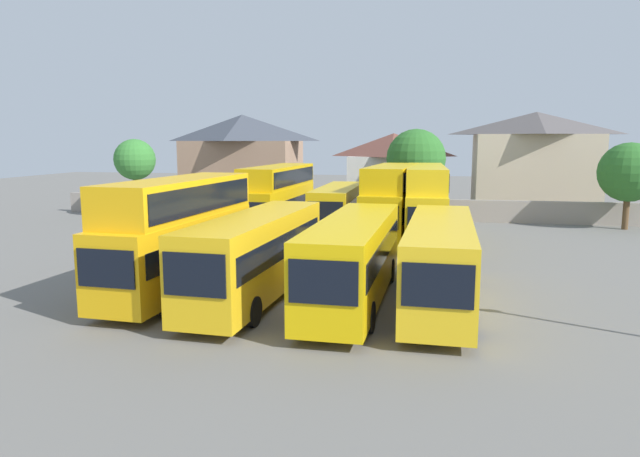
# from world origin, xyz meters

# --- Properties ---
(ground) EXTENTS (140.00, 140.00, 0.00)m
(ground) POSITION_xyz_m (0.00, 18.00, 0.00)
(ground) COLOR slate
(depot_boundary_wall) EXTENTS (56.00, 0.50, 1.80)m
(depot_boundary_wall) POSITION_xyz_m (0.00, 25.23, 0.90)
(depot_boundary_wall) COLOR gray
(depot_boundary_wall) RESTS_ON ground
(bus_1) EXTENTS (3.12, 10.44, 4.96)m
(bus_1) POSITION_xyz_m (-5.60, 0.03, 2.79)
(bus_1) COLOR #F2AF11
(bus_1) RESTS_ON ground
(bus_2) EXTENTS (3.09, 11.56, 3.53)m
(bus_2) POSITION_xyz_m (-2.03, -0.25, 2.01)
(bus_2) COLOR yellow
(bus_2) RESTS_ON ground
(bus_3) EXTENTS (2.82, 11.93, 3.44)m
(bus_3) POSITION_xyz_m (1.99, -0.00, 1.97)
(bus_3) COLOR yellow
(bus_3) RESTS_ON ground
(bus_4) EXTENTS (2.80, 11.80, 3.39)m
(bus_4) POSITION_xyz_m (5.43, 0.31, 1.94)
(bus_4) COLOR yellow
(bus_4) RESTS_ON ground
(bus_5) EXTENTS (2.86, 10.78, 4.87)m
(bus_5) POSITION_xyz_m (-5.28, 15.02, 2.75)
(bus_5) COLOR #E6AF0B
(bus_5) RESTS_ON ground
(bus_6) EXTENTS (2.53, 10.16, 3.51)m
(bus_6) POSITION_xyz_m (-1.12, 15.36, 2.00)
(bus_6) COLOR yellow
(bus_6) RESTS_ON ground
(bus_7) EXTENTS (3.27, 10.52, 4.96)m
(bus_7) POSITION_xyz_m (2.47, 14.92, 2.79)
(bus_7) COLOR yellow
(bus_7) RESTS_ON ground
(bus_8) EXTENTS (2.76, 11.63, 4.95)m
(bus_8) POSITION_xyz_m (4.64, 15.22, 2.79)
(bus_8) COLOR yellow
(bus_8) RESTS_ON ground
(house_terrace_left) EXTENTS (11.53, 8.02, 9.21)m
(house_terrace_left) POSITION_xyz_m (-14.10, 33.89, 4.70)
(house_terrace_left) COLOR #9E7A60
(house_terrace_left) RESTS_ON ground
(house_terrace_centre) EXTENTS (8.84, 6.99, 7.32)m
(house_terrace_centre) POSITION_xyz_m (1.23, 35.07, 3.74)
(house_terrace_centre) COLOR silver
(house_terrace_centre) RESTS_ON ground
(house_terrace_right) EXTENTS (11.34, 6.95, 9.20)m
(house_terrace_right) POSITION_xyz_m (14.37, 33.64, 4.68)
(house_terrace_right) COLOR #C6B293
(house_terrace_right) RESTS_ON ground
(tree_left_of_lot) EXTENTS (4.38, 4.38, 6.47)m
(tree_left_of_lot) POSITION_xyz_m (19.33, 23.23, 4.25)
(tree_left_of_lot) COLOR brown
(tree_left_of_lot) RESTS_ON ground
(tree_behind_wall) EXTENTS (5.10, 5.10, 7.59)m
(tree_behind_wall) POSITION_xyz_m (3.64, 27.73, 5.02)
(tree_behind_wall) COLOR brown
(tree_behind_wall) RESTS_ON ground
(tree_right_of_lot) EXTENTS (3.46, 3.46, 6.73)m
(tree_right_of_lot) POSITION_xyz_m (-19.76, 22.23, 4.93)
(tree_right_of_lot) COLOR brown
(tree_right_of_lot) RESTS_ON ground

